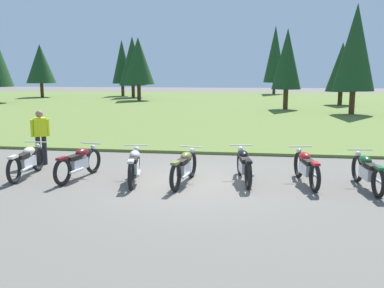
# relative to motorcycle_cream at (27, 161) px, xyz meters

# --- Properties ---
(ground_plane) EXTENTS (140.00, 140.00, 0.00)m
(ground_plane) POSITION_rel_motorcycle_cream_xyz_m (4.41, 0.03, -0.44)
(ground_plane) COLOR #605B54
(grass_moorland) EXTENTS (80.00, 44.00, 0.10)m
(grass_moorland) POSITION_rel_motorcycle_cream_xyz_m (4.41, 25.79, -0.39)
(grass_moorland) COLOR #5B7033
(grass_moorland) RESTS_ON ground
(forest_treeline) EXTENTS (45.75, 28.99, 9.15)m
(forest_treeline) POSITION_rel_motorcycle_cream_xyz_m (2.93, 30.29, 3.95)
(forest_treeline) COLOR #47331E
(forest_treeline) RESTS_ON ground
(motorcycle_cream) EXTENTS (0.62, 2.10, 0.88)m
(motorcycle_cream) POSITION_rel_motorcycle_cream_xyz_m (0.00, 0.00, 0.00)
(motorcycle_cream) COLOR black
(motorcycle_cream) RESTS_ON ground
(motorcycle_maroon) EXTENTS (0.67, 2.08, 0.88)m
(motorcycle_maroon) POSITION_rel_motorcycle_cream_xyz_m (1.47, 0.00, 0.00)
(motorcycle_maroon) COLOR black
(motorcycle_maroon) RESTS_ON ground
(motorcycle_silver) EXTENTS (0.68, 2.09, 0.88)m
(motorcycle_silver) POSITION_rel_motorcycle_cream_xyz_m (3.01, -0.10, 0.00)
(motorcycle_silver) COLOR black
(motorcycle_silver) RESTS_ON ground
(motorcycle_olive) EXTENTS (0.62, 2.09, 0.88)m
(motorcycle_olive) POSITION_rel_motorcycle_cream_xyz_m (4.32, -0.12, 0.00)
(motorcycle_olive) COLOR black
(motorcycle_olive) RESTS_ON ground
(motorcycle_black) EXTENTS (0.67, 2.09, 0.88)m
(motorcycle_black) POSITION_rel_motorcycle_cream_xyz_m (5.81, 0.30, 0.00)
(motorcycle_black) COLOR black
(motorcycle_black) RESTS_ON ground
(motorcycle_red) EXTENTS (0.67, 2.09, 0.88)m
(motorcycle_red) POSITION_rel_motorcycle_cream_xyz_m (7.36, 0.27, 0.00)
(motorcycle_red) COLOR black
(motorcycle_red) RESTS_ON ground
(motorcycle_british_green) EXTENTS (0.62, 2.10, 0.88)m
(motorcycle_british_green) POSITION_rel_motorcycle_cream_xyz_m (8.76, 0.01, 0.00)
(motorcycle_british_green) COLOR black
(motorcycle_british_green) RESTS_ON ground
(rider_in_hivis_vest) EXTENTS (0.47, 0.38, 1.67)m
(rider_in_hivis_vest) POSITION_rel_motorcycle_cream_xyz_m (-0.35, 1.47, 0.51)
(rider_in_hivis_vest) COLOR black
(rider_in_hivis_vest) RESTS_ON ground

